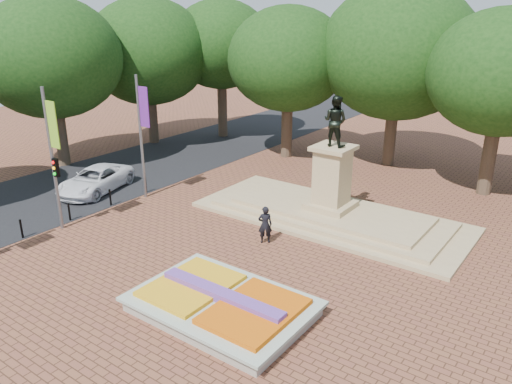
{
  "coord_description": "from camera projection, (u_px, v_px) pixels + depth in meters",
  "views": [
    {
      "loc": [
        11.04,
        -13.67,
        10.28
      ],
      "look_at": [
        -1.94,
        4.1,
        2.2
      ],
      "focal_mm": 35.0,
      "sensor_mm": 36.0,
      "label": 1
    }
  ],
  "objects": [
    {
      "name": "tree_row_street",
      "position": [
        42.0,
        73.0,
        32.15
      ],
      "size": [
        8.4,
        25.4,
        9.98
      ],
      "color": "#392A1F",
      "rests_on": "ground"
    },
    {
      "name": "flower_bed",
      "position": [
        222.0,
        304.0,
        17.8
      ],
      "size": [
        6.3,
        4.3,
        0.91
      ],
      "color": "gray",
      "rests_on": "ground"
    },
    {
      "name": "van",
      "position": [
        95.0,
        180.0,
        29.68
      ],
      "size": [
        3.78,
        5.69,
        1.45
      ],
      "primitive_type": "imported",
      "rotation": [
        0.0,
        0.0,
        0.28
      ],
      "color": "silver",
      "rests_on": "ground"
    },
    {
      "name": "banner_poles",
      "position": [
        47.0,
        155.0,
        23.27
      ],
      "size": [
        0.88,
        11.17,
        7.0
      ],
      "color": "slate",
      "rests_on": "ground"
    },
    {
      "name": "pedestrian",
      "position": [
        265.0,
        225.0,
        23.07
      ],
      "size": [
        0.79,
        0.75,
        1.81
      ],
      "primitive_type": "imported",
      "rotation": [
        0.0,
        0.0,
        3.82
      ],
      "color": "black",
      "rests_on": "ground"
    },
    {
      "name": "tree_row_back",
      "position": [
        449.0,
        73.0,
        30.07
      ],
      "size": [
        44.8,
        8.8,
        10.43
      ],
      "color": "#392A1F",
      "rests_on": "ground"
    },
    {
      "name": "ground",
      "position": [
        235.0,
        282.0,
        20.02
      ],
      "size": [
        90.0,
        90.0,
        0.0
      ],
      "primitive_type": "plane",
      "color": "brown",
      "rests_on": "ground"
    },
    {
      "name": "asphalt_street",
      "position": [
        101.0,
        179.0,
        32.11
      ],
      "size": [
        9.0,
        90.0,
        0.02
      ],
      "primitive_type": "cube",
      "color": "black",
      "rests_on": "ground"
    },
    {
      "name": "bollard_row",
      "position": [
        46.0,
        219.0,
        24.62
      ],
      "size": [
        0.12,
        13.12,
        0.98
      ],
      "color": "black",
      "rests_on": "ground"
    },
    {
      "name": "monument",
      "position": [
        331.0,
        203.0,
        25.78
      ],
      "size": [
        14.0,
        6.0,
        6.4
      ],
      "color": "tan",
      "rests_on": "ground"
    }
  ]
}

